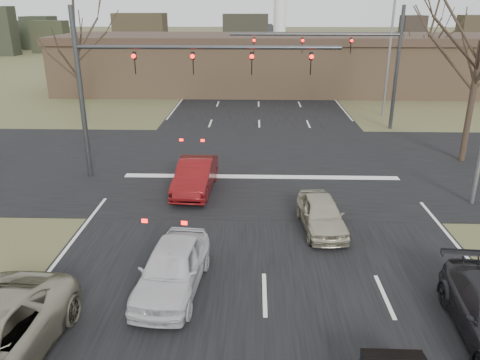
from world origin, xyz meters
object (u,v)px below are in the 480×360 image
at_px(car_silver_ahead, 321,214).
at_px(car_red_ahead, 195,176).
at_px(mast_arm_far, 355,53).
at_px(mast_arm_near, 149,73).
at_px(building, 279,63).
at_px(streetlight_right_far, 388,40).
at_px(car_white_sedan, 172,268).

bearing_deg(car_silver_ahead, car_red_ahead, 139.73).
bearing_deg(mast_arm_far, mast_arm_near, -138.78).
distance_m(building, streetlight_right_far, 13.53).
height_order(streetlight_right_far, car_silver_ahead, streetlight_right_far).
distance_m(mast_arm_near, car_silver_ahead, 10.32).
relative_size(building, mast_arm_near, 3.50).
distance_m(car_white_sedan, car_red_ahead, 7.90).
xyz_separation_m(streetlight_right_far, car_red_ahead, (-12.32, -15.88, -4.86)).
height_order(building, car_white_sedan, building).
xyz_separation_m(mast_arm_far, car_white_sedan, (-8.91, -19.77, -4.29)).
bearing_deg(mast_arm_far, car_silver_ahead, -104.29).
bearing_deg(mast_arm_near, car_silver_ahead, -37.02).
xyz_separation_m(car_white_sedan, car_red_ahead, (-0.27, 7.90, -0.00)).
distance_m(mast_arm_near, mast_arm_far, 15.17).
xyz_separation_m(mast_arm_near, streetlight_right_far, (14.55, 14.00, 0.51)).
relative_size(mast_arm_near, streetlight_right_far, 1.21).
bearing_deg(mast_arm_near, mast_arm_far, 41.22).
bearing_deg(streetlight_right_far, car_white_sedan, -116.88).
height_order(building, car_silver_ahead, building).
bearing_deg(mast_arm_far, car_white_sedan, -114.26).
bearing_deg(car_white_sedan, building, 87.47).
distance_m(mast_arm_far, car_red_ahead, 15.62).
xyz_separation_m(mast_arm_near, car_white_sedan, (2.50, -9.77, -4.35)).
bearing_deg(building, car_silver_ahead, -89.61).
distance_m(mast_arm_far, car_silver_ahead, 16.69).
xyz_separation_m(mast_arm_near, mast_arm_far, (11.41, 10.00, -0.06)).
bearing_deg(streetlight_right_far, mast_arm_near, -136.11).
relative_size(mast_arm_near, car_red_ahead, 2.77).
height_order(mast_arm_far, car_red_ahead, mast_arm_far).
bearing_deg(building, streetlight_right_far, -56.35).
xyz_separation_m(building, car_white_sedan, (-4.73, -34.77, -1.94)).
distance_m(mast_arm_near, car_white_sedan, 10.99).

